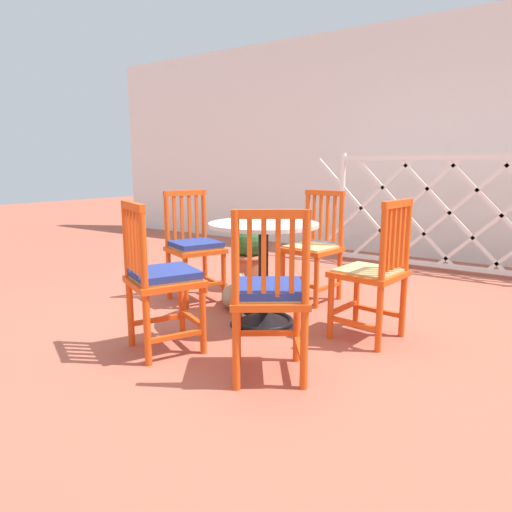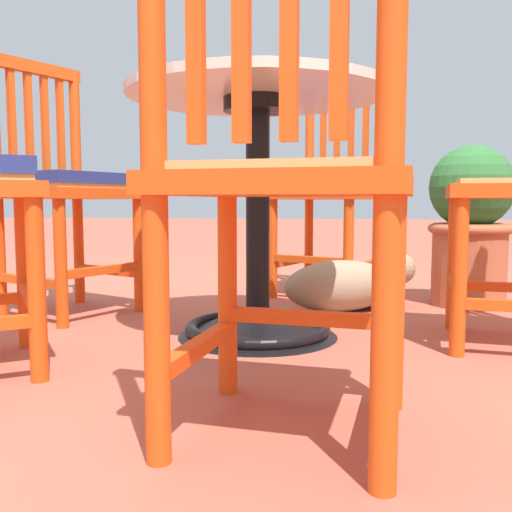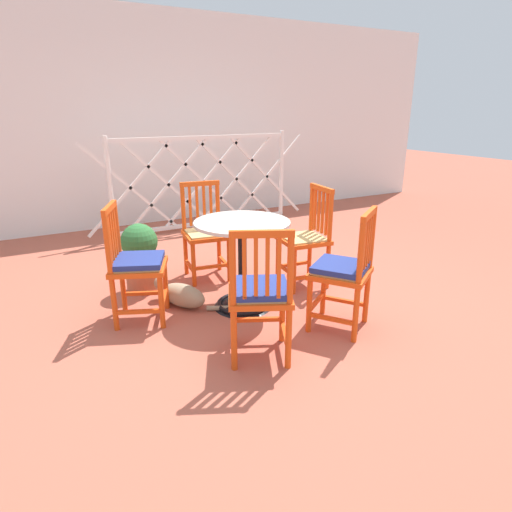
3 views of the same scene
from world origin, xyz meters
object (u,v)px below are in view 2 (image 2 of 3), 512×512
orange_chair_at_corner (65,190)px  tabby_cat (350,285)px  cafe_table (258,242)px  orange_chair_near_fence (287,184)px  terracotta_planter (470,221)px  orange_chair_tucked_in (329,192)px

orange_chair_at_corner → tabby_cat: 1.09m
cafe_table → orange_chair_near_fence: 0.76m
cafe_table → orange_chair_near_fence: size_ratio=0.83×
cafe_table → terracotta_planter: bearing=131.2°
cafe_table → terracotta_planter: (-0.64, 0.73, 0.04)m
cafe_table → orange_chair_at_corner: bearing=-108.6°
terracotta_planter → cafe_table: bearing=-48.8°
orange_chair_near_fence → tabby_cat: (-1.18, 0.11, -0.34)m
orange_chair_at_corner → terracotta_planter: bearing=105.0°
orange_chair_tucked_in → orange_chair_near_fence: same height
terracotta_planter → orange_chair_at_corner: bearing=-75.0°
cafe_table → orange_chair_tucked_in: bearing=167.1°
orange_chair_tucked_in → tabby_cat: bearing=14.0°
orange_chair_tucked_in → orange_chair_near_fence: (1.54, -0.02, -0.01)m
orange_chair_near_fence → tabby_cat: orange_chair_near_fence is taller
orange_chair_at_corner → orange_chair_near_fence: 1.33m
orange_chair_at_corner → terracotta_planter: orange_chair_at_corner is taller
orange_chair_at_corner → tabby_cat: size_ratio=1.55×
cafe_table → orange_chair_at_corner: 0.79m
orange_chair_at_corner → orange_chair_tucked_in: bearing=121.3°
cafe_table → orange_chair_near_fence: orange_chair_near_fence is taller
orange_chair_near_fence → tabby_cat: bearing=174.5°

